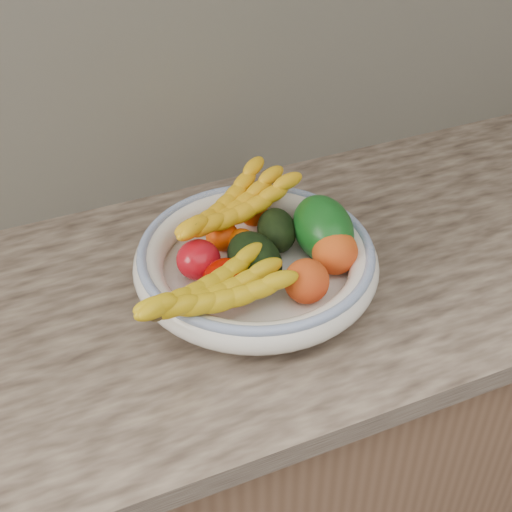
% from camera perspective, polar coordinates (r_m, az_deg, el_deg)
% --- Properties ---
extents(kitchen_counter, '(2.44, 0.66, 1.40)m').
position_cam_1_polar(kitchen_counter, '(1.50, -0.39, -14.40)').
color(kitchen_counter, brown).
rests_on(kitchen_counter, ground).
extents(fruit_bowl, '(0.39, 0.39, 0.08)m').
position_cam_1_polar(fruit_bowl, '(1.13, 0.00, -0.45)').
color(fruit_bowl, white).
rests_on(fruit_bowl, kitchen_counter).
extents(clementine_back_left, '(0.07, 0.07, 0.05)m').
position_cam_1_polar(clementine_back_left, '(1.18, -2.72, 1.62)').
color(clementine_back_left, '#FD4F05').
rests_on(clementine_back_left, fruit_bowl).
extents(clementine_back_right, '(0.07, 0.07, 0.05)m').
position_cam_1_polar(clementine_back_right, '(1.23, -0.19, 3.49)').
color(clementine_back_right, '#FF5005').
rests_on(clementine_back_right, fruit_bowl).
extents(clementine_back_mid, '(0.06, 0.06, 0.04)m').
position_cam_1_polar(clementine_back_mid, '(1.16, -1.19, 1.15)').
color(clementine_back_mid, '#FB6805').
rests_on(clementine_back_mid, fruit_bowl).
extents(tomato_left, '(0.08, 0.08, 0.06)m').
position_cam_1_polar(tomato_left, '(1.12, -4.62, -0.30)').
color(tomato_left, red).
rests_on(tomato_left, fruit_bowl).
extents(tomato_near_left, '(0.10, 0.10, 0.07)m').
position_cam_1_polar(tomato_near_left, '(1.08, -2.39, -1.96)').
color(tomato_near_left, '#A50A00').
rests_on(tomato_near_left, fruit_bowl).
extents(avocado_center, '(0.09, 0.12, 0.08)m').
position_cam_1_polar(avocado_center, '(1.11, -0.12, -0.24)').
color(avocado_center, black).
rests_on(avocado_center, fruit_bowl).
extents(avocado_right, '(0.09, 0.11, 0.06)m').
position_cam_1_polar(avocado_right, '(1.17, 1.65, 2.07)').
color(avocado_right, black).
rests_on(avocado_right, fruit_bowl).
extents(green_mango, '(0.12, 0.15, 0.12)m').
position_cam_1_polar(green_mango, '(1.16, 5.39, 2.18)').
color(green_mango, '#0E4C14').
rests_on(green_mango, fruit_bowl).
extents(peach_front, '(0.07, 0.07, 0.07)m').
position_cam_1_polar(peach_front, '(1.07, 4.06, -2.02)').
color(peach_front, orange).
rests_on(peach_front, fruit_bowl).
extents(peach_right, '(0.08, 0.08, 0.07)m').
position_cam_1_polar(peach_right, '(1.13, 6.33, 0.32)').
color(peach_right, orange).
rests_on(peach_right, fruit_bowl).
extents(banana_bunch_back, '(0.29, 0.22, 0.08)m').
position_cam_1_polar(banana_bunch_back, '(1.18, -1.81, 3.61)').
color(banana_bunch_back, yellow).
rests_on(banana_bunch_back, fruit_bowl).
extents(banana_bunch_front, '(0.27, 0.16, 0.07)m').
position_cam_1_polar(banana_bunch_front, '(1.02, -3.48, -3.25)').
color(banana_bunch_front, yellow).
rests_on(banana_bunch_front, fruit_bowl).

